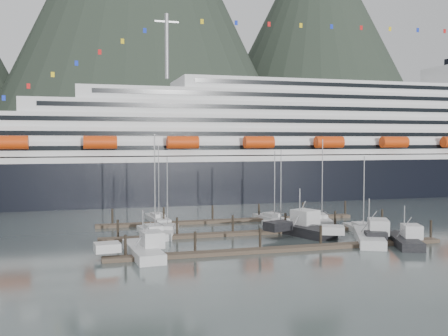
{
  "coord_description": "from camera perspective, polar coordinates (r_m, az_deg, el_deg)",
  "views": [
    {
      "loc": [
        -31.59,
        -75.22,
        14.88
      ],
      "look_at": [
        -4.45,
        22.0,
        9.59
      ],
      "focal_mm": 42.0,
      "sensor_mm": 36.0,
      "label": 1
    }
  ],
  "objects": [
    {
      "name": "mountains",
      "position": [
        685.35,
        -8.49,
        15.48
      ],
      "size": [
        870.0,
        440.0,
        420.0
      ],
      "color": "#222C21",
      "rests_on": "ground"
    },
    {
      "name": "sailboat_e",
      "position": [
        97.3,
        -7.24,
        -5.56
      ],
      "size": [
        3.53,
        10.23,
        14.5
      ],
      "rotation": [
        0.0,
        0.0,
        1.66
      ],
      "color": "silver",
      "rests_on": "ground"
    },
    {
      "name": "dock_mid",
      "position": [
        83.96,
        3.19,
        -7.0
      ],
      "size": [
        48.18,
        2.28,
        3.2
      ],
      "color": "#473A2D",
      "rests_on": "ground"
    },
    {
      "name": "sailboat_c",
      "position": [
        89.07,
        5.95,
        -6.36
      ],
      "size": [
        2.77,
        9.16,
        13.8
      ],
      "rotation": [
        0.0,
        0.0,
        1.6
      ],
      "color": "silver",
      "rests_on": "ground"
    },
    {
      "name": "ground",
      "position": [
        82.93,
        7.13,
        -7.36
      ],
      "size": [
        1600.0,
        1600.0,
        0.0
      ],
      "primitive_type": "plane",
      "color": "#44504F",
      "rests_on": "ground"
    },
    {
      "name": "trawler_d",
      "position": [
        79.35,
        18.92,
        -7.37
      ],
      "size": [
        8.75,
        10.84,
        6.15
      ],
      "rotation": [
        0.0,
        0.0,
        1.22
      ],
      "color": "black",
      "rests_on": "ground"
    },
    {
      "name": "cruise_ship",
      "position": [
        144.04,
        9.74,
        1.83
      ],
      "size": [
        210.0,
        30.4,
        50.3
      ],
      "color": "black",
      "rests_on": "ground"
    },
    {
      "name": "sailboat_h",
      "position": [
        88.28,
        14.69,
        -6.52
      ],
      "size": [
        3.67,
        9.34,
        12.84
      ],
      "rotation": [
        0.0,
        0.0,
        1.45
      ],
      "color": "silver",
      "rests_on": "ground"
    },
    {
      "name": "sailboat_b",
      "position": [
        84.59,
        -6.09,
        -6.87
      ],
      "size": [
        4.97,
        9.67,
        12.76
      ],
      "rotation": [
        0.0,
        0.0,
        1.29
      ],
      "color": "silver",
      "rests_on": "ground"
    },
    {
      "name": "dock_far",
      "position": [
        96.2,
        0.68,
        -5.71
      ],
      "size": [
        48.18,
        2.28,
        3.2
      ],
      "color": "#473A2D",
      "rests_on": "ground"
    },
    {
      "name": "sailboat_d",
      "position": [
        97.69,
        10.49,
        -5.55
      ],
      "size": [
        5.4,
        11.08,
        15.58
      ],
      "rotation": [
        0.0,
        0.0,
        1.29
      ],
      "color": "silver",
      "rests_on": "ground"
    },
    {
      "name": "sailboat_f",
      "position": [
        97.02,
        5.22,
        -5.58
      ],
      "size": [
        4.43,
        9.56,
        13.46
      ],
      "rotation": [
        0.0,
        0.0,
        1.77
      ],
      "color": "silver",
      "rests_on": "ground"
    },
    {
      "name": "dock_near",
      "position": [
        72.0,
        6.56,
        -8.69
      ],
      "size": [
        48.18,
        2.28,
        3.2
      ],
      "color": "#473A2D",
      "rests_on": "ground"
    },
    {
      "name": "trawler_a",
      "position": [
        69.01,
        -8.92,
        -8.76
      ],
      "size": [
        8.83,
        12.2,
        6.54
      ],
      "rotation": [
        0.0,
        0.0,
        1.66
      ],
      "color": "silver",
      "rests_on": "ground"
    },
    {
      "name": "trawler_c",
      "position": [
        80.75,
        15.35,
        -7.08
      ],
      "size": [
        11.35,
        13.86,
        6.97
      ],
      "rotation": [
        0.0,
        0.0,
        1.13
      ],
      "color": "silver",
      "rests_on": "ground"
    },
    {
      "name": "sailboat_a",
      "position": [
        82.9,
        -7.69,
        -7.04
      ],
      "size": [
        4.16,
        10.5,
        16.39
      ],
      "rotation": [
        0.0,
        0.0,
        1.69
      ],
      "color": "silver",
      "rests_on": "ground"
    },
    {
      "name": "trawler_e",
      "position": [
        84.37,
        8.15,
        -6.5
      ],
      "size": [
        10.77,
        12.97,
        8.07
      ],
      "rotation": [
        0.0,
        0.0,
        1.94
      ],
      "color": "black",
      "rests_on": "ground"
    }
  ]
}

